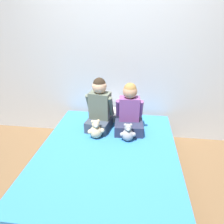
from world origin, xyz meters
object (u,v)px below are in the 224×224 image
Objects in this scene: bed at (108,165)px; pillow_at_headboard at (115,115)px; child_on_left at (100,107)px; child_on_right at (129,113)px; teddy_bear_held_by_right_child at (128,133)px; teddy_bear_held_by_left_child at (96,130)px.

pillow_at_headboard is (0.00, 0.78, 0.26)m from bed.
bed is at bearing -60.84° from child_on_left.
pillow_at_headboard is at bearing 120.84° from child_on_right.
child_on_right is (0.38, -0.00, -0.05)m from child_on_left.
child_on_left is 2.99× the size of teddy_bear_held_by_right_child.
teddy_bear_held_by_left_child reaches higher than bed.
bed is 0.42m from teddy_bear_held_by_left_child.
bed is 3.58× the size of pillow_at_headboard.
child_on_right reaches higher than teddy_bear_held_by_left_child.
child_on_left is at bearing -119.70° from pillow_at_headboard.
child_on_left reaches higher than child_on_right.
teddy_bear_held_by_right_child reaches higher than bed.
bed is 3.02× the size of child_on_right.
bed is 8.36× the size of teddy_bear_held_by_right_child.
child_on_right is 2.59× the size of teddy_bear_held_by_left_child.
child_on_left is 0.42m from pillow_at_headboard.
pillow_at_headboard is (-0.21, 0.30, -0.19)m from child_on_right.
teddy_bear_held_by_right_child is at bearing -93.22° from child_on_right.
child_on_left reaches higher than bed.
bed is 0.69m from child_on_right.
child_on_right is 0.41m from pillow_at_headboard.
teddy_bear_held_by_right_child is (0.38, -0.01, -0.01)m from teddy_bear_held_by_left_child.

